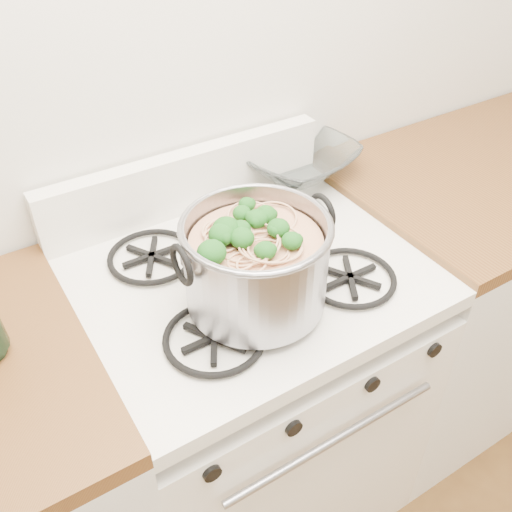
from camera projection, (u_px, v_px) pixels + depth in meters
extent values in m
plane|color=silver|center=(166.00, 27.00, 1.23)|extent=(3.60, 0.00, 3.60)
cube|color=white|center=(250.00, 405.00, 1.60)|extent=(0.76, 0.65, 0.81)
cube|color=white|center=(249.00, 277.00, 1.30)|extent=(0.76, 0.65, 0.04)
cube|color=black|center=(317.00, 492.00, 1.38)|extent=(0.58, 0.02, 0.46)
cube|color=black|center=(249.00, 266.00, 1.28)|extent=(0.60, 0.56, 0.02)
cylinder|color=black|center=(210.00, 469.00, 1.04)|extent=(0.04, 0.03, 0.04)
cylinder|color=black|center=(291.00, 425.00, 1.11)|extent=(0.04, 0.03, 0.04)
cylinder|color=black|center=(369.00, 381.00, 1.19)|extent=(0.04, 0.03, 0.04)
cylinder|color=black|center=(431.00, 347.00, 1.27)|extent=(0.04, 0.03, 0.04)
cube|color=silver|center=(71.00, 488.00, 1.37)|extent=(0.25, 0.65, 0.88)
cube|color=#502C13|center=(22.00, 361.00, 1.08)|extent=(0.25, 0.65, 0.04)
cube|color=silver|center=(470.00, 286.00, 1.94)|extent=(1.00, 0.65, 0.88)
cube|color=#502C13|center=(507.00, 167.00, 1.65)|extent=(1.00, 0.65, 0.04)
cylinder|color=gray|center=(256.00, 263.00, 1.12)|extent=(0.28, 0.28, 0.19)
torus|color=gray|center=(256.00, 226.00, 1.07)|extent=(0.30, 0.30, 0.01)
torus|color=black|center=(182.00, 265.00, 1.02)|extent=(0.01, 0.08, 0.08)
torus|color=black|center=(322.00, 213.00, 1.15)|extent=(0.01, 0.08, 0.08)
cylinder|color=#B47A55|center=(256.00, 271.00, 1.13)|extent=(0.26, 0.26, 0.15)
sphere|color=#175015|center=(256.00, 232.00, 1.07)|extent=(0.04, 0.04, 0.04)
sphere|color=#175015|center=(256.00, 232.00, 1.07)|extent=(0.04, 0.04, 0.04)
sphere|color=#175015|center=(256.00, 232.00, 1.07)|extent=(0.04, 0.04, 0.04)
sphere|color=#175015|center=(256.00, 232.00, 1.07)|extent=(0.04, 0.04, 0.04)
sphere|color=#175015|center=(256.00, 232.00, 1.07)|extent=(0.04, 0.04, 0.04)
sphere|color=#175015|center=(256.00, 232.00, 1.07)|extent=(0.04, 0.04, 0.04)
sphere|color=#175015|center=(256.00, 232.00, 1.07)|extent=(0.04, 0.04, 0.04)
sphere|color=#175015|center=(256.00, 232.00, 1.07)|extent=(0.04, 0.04, 0.04)
sphere|color=#175015|center=(256.00, 232.00, 1.07)|extent=(0.04, 0.04, 0.04)
sphere|color=#175015|center=(256.00, 232.00, 1.07)|extent=(0.04, 0.04, 0.04)
sphere|color=#175015|center=(256.00, 232.00, 1.07)|extent=(0.04, 0.04, 0.04)
sphere|color=#175015|center=(256.00, 232.00, 1.07)|extent=(0.04, 0.04, 0.04)
imported|color=white|center=(296.00, 166.00, 1.58)|extent=(0.15, 0.15, 0.03)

